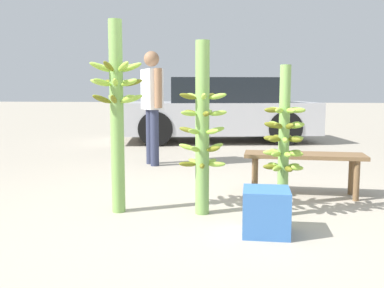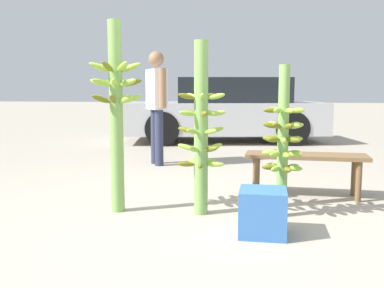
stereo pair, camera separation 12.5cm
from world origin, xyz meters
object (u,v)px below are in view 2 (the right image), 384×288
banana_stalk_center (201,129)px  vendor_person (157,98)px  banana_stalk_right (283,141)px  banana_stalk_left (116,109)px  produce_crate (263,212)px  market_bench (306,161)px  parked_car (226,111)px

banana_stalk_center → vendor_person: bearing=112.7°
banana_stalk_center → banana_stalk_right: (0.71, 0.04, -0.09)m
banana_stalk_left → produce_crate: size_ratio=4.86×
banana_stalk_left → banana_stalk_right: size_ratio=1.30×
market_bench → parked_car: 5.04m
vendor_person → market_bench: vendor_person is taller
vendor_person → parked_car: bearing=135.4°
vendor_person → banana_stalk_left: bearing=-25.6°
banana_stalk_right → vendor_person: vendor_person is taller
market_bench → produce_crate: (-0.43, -1.30, -0.20)m
banana_stalk_left → parked_car: bearing=85.4°
banana_stalk_right → produce_crate: size_ratio=3.73×
banana_stalk_right → parked_car: size_ratio=0.29×
banana_stalk_right → vendor_person: bearing=125.7°
vendor_person → banana_stalk_center: bearing=-9.0°
vendor_person → market_bench: (2.01, -1.65, -0.62)m
market_bench → banana_stalk_left: bearing=-151.8°
market_bench → banana_stalk_center: bearing=-138.3°
banana_stalk_left → banana_stalk_right: 1.49m
produce_crate → market_bench: bearing=71.8°
banana_stalk_right → produce_crate: (-0.16, -0.53, -0.49)m
banana_stalk_center → banana_stalk_right: banana_stalk_center is taller
banana_stalk_center → banana_stalk_right: size_ratio=1.16×
parked_car → banana_stalk_right: bearing=179.2°
vendor_person → produce_crate: bearing=-3.5°
banana_stalk_right → banana_stalk_center: bearing=-176.5°
banana_stalk_center → banana_stalk_right: bearing=3.5°
banana_stalk_left → banana_stalk_center: bearing=3.4°
banana_stalk_left → banana_stalk_center: banana_stalk_left is taller
banana_stalk_center → parked_car: bearing=93.0°
market_bench → vendor_person: bearing=142.5°
banana_stalk_right → market_bench: bearing=70.8°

